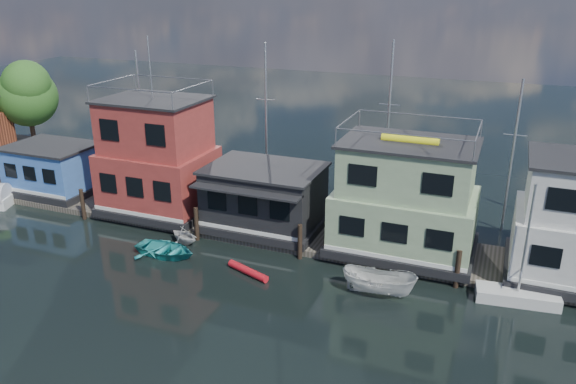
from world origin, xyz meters
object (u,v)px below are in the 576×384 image
at_px(dinghy_white, 184,235).
at_px(dinghy_teal, 166,250).
at_px(houseboat_green, 405,200).
at_px(day_sailer, 517,295).
at_px(houseboat_blue, 53,169).
at_px(motorboat, 379,283).
at_px(red_kayak, 248,271).
at_px(houseboat_dark, 265,197).
at_px(houseboat_red, 158,159).

bearing_deg(dinghy_white, dinghy_teal, -165.49).
bearing_deg(houseboat_green, day_sailer, -25.59).
xyz_separation_m(houseboat_blue, motorboat, (26.32, -5.19, -1.44)).
bearing_deg(day_sailer, red_kayak, -176.68).
bearing_deg(day_sailer, motorboat, -170.12).
xyz_separation_m(houseboat_dark, red_kayak, (1.47, -5.67, -2.21)).
bearing_deg(houseboat_green, houseboat_red, -180.00).
bearing_deg(dinghy_white, houseboat_blue, 93.98).
relative_size(houseboat_red, day_sailer, 1.84).
bearing_deg(dinghy_white, houseboat_red, 67.11).
distance_m(houseboat_blue, dinghy_teal, 14.54).
height_order(houseboat_green, dinghy_teal, houseboat_green).
xyz_separation_m(dinghy_white, red_kayak, (5.47, -2.13, -0.36)).
distance_m(houseboat_dark, dinghy_white, 5.65).
distance_m(houseboat_blue, red_kayak, 19.91).
relative_size(houseboat_green, red_kayak, 2.92).
bearing_deg(houseboat_green, houseboat_dark, -179.88).
distance_m(houseboat_dark, red_kayak, 6.26).
distance_m(houseboat_green, day_sailer, 7.95).
bearing_deg(motorboat, dinghy_teal, 91.10).
relative_size(red_kayak, day_sailer, 0.45).
bearing_deg(houseboat_red, motorboat, -17.15).
xyz_separation_m(motorboat, dinghy_teal, (-12.95, -0.24, -0.37)).
distance_m(houseboat_dark, houseboat_green, 9.07).
bearing_deg(houseboat_dark, day_sailer, -11.37).
bearing_deg(houseboat_dark, red_kayak, -75.45).
xyz_separation_m(dinghy_teal, red_kayak, (5.60, -0.26, -0.19)).
xyz_separation_m(houseboat_red, day_sailer, (23.59, -3.15, -3.71)).
bearing_deg(day_sailer, houseboat_blue, 167.68).
height_order(houseboat_blue, houseboat_dark, houseboat_dark).
height_order(houseboat_dark, red_kayak, houseboat_dark).
bearing_deg(dinghy_teal, houseboat_dark, -35.60).
bearing_deg(red_kayak, dinghy_teal, -162.08).
relative_size(dinghy_teal, red_kayak, 1.34).
relative_size(houseboat_red, houseboat_green, 1.41).
bearing_deg(day_sailer, dinghy_teal, 179.70).
xyz_separation_m(houseboat_blue, dinghy_white, (13.51, -3.56, -1.63)).
bearing_deg(houseboat_green, houseboat_blue, -180.00).
height_order(houseboat_red, houseboat_dark, houseboat_red).
height_order(motorboat, dinghy_white, motorboat).
height_order(dinghy_white, day_sailer, day_sailer).
distance_m(houseboat_dark, day_sailer, 16.03).
bearing_deg(houseboat_dark, houseboat_red, 179.86).
bearing_deg(red_kayak, houseboat_blue, -176.08).
height_order(motorboat, day_sailer, day_sailer).
height_order(houseboat_red, houseboat_green, houseboat_red).
height_order(houseboat_blue, dinghy_teal, houseboat_blue).
relative_size(motorboat, dinghy_teal, 1.03).
xyz_separation_m(houseboat_blue, houseboat_green, (26.50, 0.00, 1.34)).
xyz_separation_m(houseboat_blue, red_kayak, (18.97, -5.69, -1.99)).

